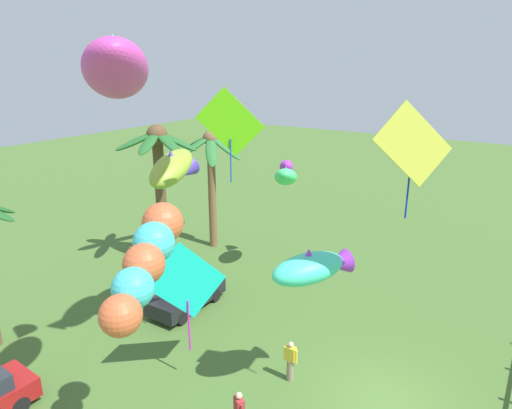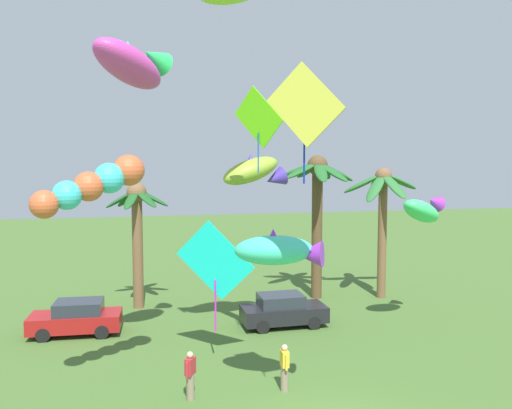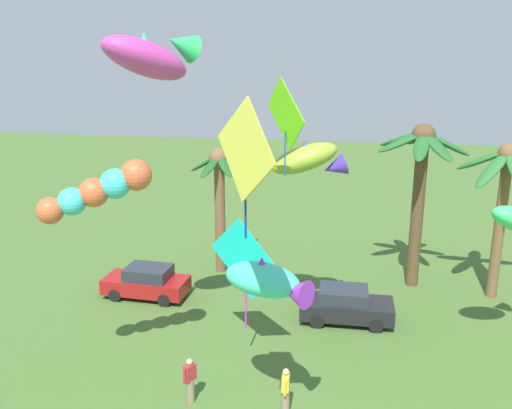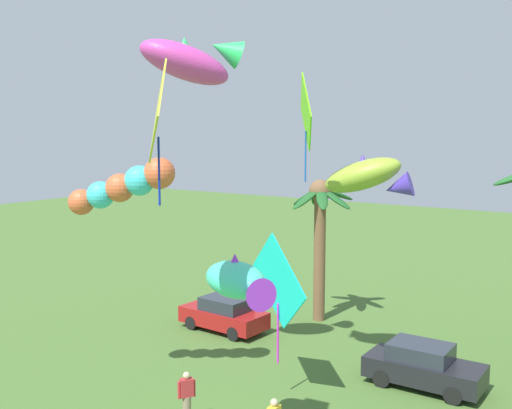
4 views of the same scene
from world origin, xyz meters
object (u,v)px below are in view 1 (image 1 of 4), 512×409
at_px(kite_fish_7, 115,66).
at_px(palm_tree_0, 158,162).
at_px(parked_car_0, 186,294).
at_px(kite_diamond_8, 413,146).
at_px(kite_fish_1, 313,267).
at_px(spectator_1, 290,361).
at_px(kite_fish_3, 286,175).
at_px(kite_fish_6, 174,168).
at_px(kite_tube_5, 147,258).
at_px(kite_diamond_4, 230,123).
at_px(kite_diamond_0, 187,283).
at_px(palm_tree_2, 211,161).

bearing_deg(kite_fish_7, palm_tree_0, 41.97).
distance_m(parked_car_0, kite_diamond_8, 13.39).
relative_size(palm_tree_0, kite_fish_1, 2.69).
bearing_deg(kite_fish_1, palm_tree_0, 65.69).
relative_size(parked_car_0, kite_diamond_8, 1.27).
relative_size(spectator_1, kite_fish_3, 0.55).
relative_size(kite_fish_6, kite_diamond_8, 1.04).
distance_m(kite_fish_1, kite_tube_5, 6.01).
bearing_deg(kite_diamond_4, kite_fish_1, -91.66).
bearing_deg(kite_diamond_8, kite_tube_5, 143.04).
distance_m(kite_tube_5, kite_diamond_8, 7.11).
height_order(kite_fish_7, kite_diamond_8, kite_fish_7).
bearing_deg(parked_car_0, kite_diamond_0, -136.27).
height_order(kite_diamond_0, kite_fish_3, kite_fish_3).
xyz_separation_m(kite_fish_1, kite_tube_5, (-5.49, 1.40, 2.02)).
distance_m(palm_tree_2, kite_diamond_0, 12.75).
height_order(kite_tube_5, kite_fish_7, kite_fish_7).
height_order(spectator_1, kite_diamond_8, kite_diamond_8).
bearing_deg(kite_diamond_4, kite_fish_6, 80.30).
distance_m(kite_fish_1, kite_fish_7, 8.11).
distance_m(spectator_1, kite_diamond_0, 4.73).
distance_m(palm_tree_2, spectator_1, 14.16).
height_order(palm_tree_0, spectator_1, palm_tree_0).
height_order(palm_tree_2, kite_tube_5, kite_tube_5).
bearing_deg(kite_diamond_8, spectator_1, 81.52).
relative_size(kite_fish_3, kite_fish_6, 0.89).
relative_size(kite_fish_6, kite_fish_7, 0.92).
bearing_deg(kite_diamond_4, kite_fish_3, 16.97).
height_order(kite_fish_1, kite_diamond_4, kite_diamond_4).
distance_m(kite_fish_1, kite_fish_3, 9.98).
height_order(kite_diamond_0, kite_fish_1, kite_fish_1).
bearing_deg(kite_diamond_8, kite_fish_1, 88.79).
bearing_deg(kite_fish_3, palm_tree_0, 113.38).
bearing_deg(spectator_1, palm_tree_0, 65.92).
bearing_deg(kite_fish_7, spectator_1, -25.94).
xyz_separation_m(kite_tube_5, kite_diamond_8, (5.43, -4.09, 2.09)).
distance_m(kite_fish_3, kite_diamond_8, 12.27).
xyz_separation_m(palm_tree_0, kite_fish_1, (-5.44, -12.05, -0.97)).
xyz_separation_m(palm_tree_2, kite_fish_1, (-9.00, -11.29, -0.51)).
bearing_deg(kite_diamond_0, kite_tube_5, -147.05).
relative_size(spectator_1, kite_diamond_0, 0.37).
xyz_separation_m(parked_car_0, kite_fish_1, (-2.27, -7.55, 4.19)).
xyz_separation_m(spectator_1, kite_fish_1, (-0.49, -0.96, 4.13)).
bearing_deg(kite_diamond_0, spectator_1, -58.87).
bearing_deg(palm_tree_0, kite_diamond_8, -110.46).
bearing_deg(kite_tube_5, spectator_1, -4.19).
xyz_separation_m(kite_diamond_0, kite_fish_1, (1.38, -4.06, 1.09)).
relative_size(kite_diamond_0, kite_fish_3, 1.49).
xyz_separation_m(kite_diamond_0, kite_fish_6, (2.01, 2.26, 3.37)).
xyz_separation_m(kite_fish_6, kite_diamond_8, (-0.68, -9.00, 1.83)).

